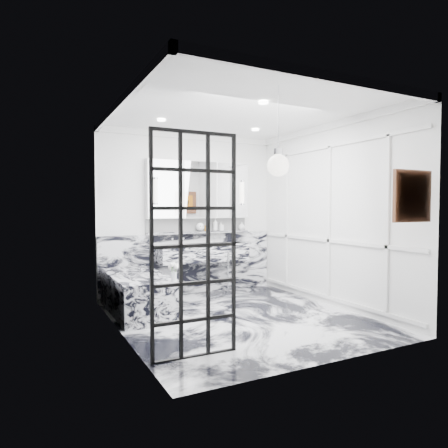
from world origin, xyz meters
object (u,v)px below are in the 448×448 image
crittall_door (195,246)px  trough_sink (203,252)px  bathtub (138,293)px  mirror_cabinet (199,190)px

crittall_door → trough_sink: size_ratio=1.41×
crittall_door → bathtub: size_ratio=1.37×
crittall_door → mirror_cabinet: (1.25, 2.78, 0.69)m
mirror_cabinet → bathtub: (-1.32, -0.83, -1.54)m
trough_sink → crittall_door: bearing=-115.6°
crittall_door → trough_sink: 2.93m
crittall_door → bathtub: bearing=93.5°
crittall_door → mirror_cabinet: 3.13m
bathtub → mirror_cabinet: bearing=32.1°
trough_sink → mirror_cabinet: (-0.00, 0.17, 1.09)m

